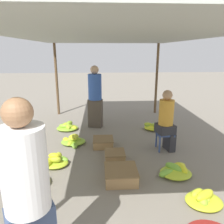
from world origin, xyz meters
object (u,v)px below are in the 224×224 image
object	(u,v)px
banana_pile_right_1	(175,171)
crate_mid	(121,175)
banana_pile_left_1	(73,141)
banana_pile_left_2	(33,180)
shopper_walking_mid	(95,96)
vendor_seated	(167,120)
banana_pile_right_0	(203,198)
stool	(165,136)
banana_pile_left_3	(68,127)
vendor_foreground	(28,197)
banana_pile_right_2	(154,127)
banana_pile_left_0	(55,161)
crate_far	(115,156)
crate_near	(103,142)

from	to	relation	value
banana_pile_right_1	crate_mid	xyz separation A→B (m)	(-0.93, -0.12, 0.04)
banana_pile_left_1	banana_pile_left_2	size ratio (longest dim) A/B	1.37
banana_pile_left_1	shopper_walking_mid	size ratio (longest dim) A/B	0.43
vendor_seated	banana_pile_right_0	world-z (taller)	vendor_seated
banana_pile_left_2	crate_mid	size ratio (longest dim) A/B	1.00
banana_pile_right_0	banana_pile_right_1	world-z (taller)	banana_pile_right_0
stool	banana_pile_right_1	size ratio (longest dim) A/B	0.64
banana_pile_right_1	shopper_walking_mid	size ratio (longest dim) A/B	0.36
stool	crate_mid	size ratio (longest dim) A/B	0.73
banana_pile_left_2	banana_pile_right_1	bearing A→B (deg)	4.43
stool	banana_pile_left_3	bearing A→B (deg)	149.28
banana_pile_left_3	banana_pile_right_0	size ratio (longest dim) A/B	1.14
stool	vendor_seated	world-z (taller)	vendor_seated
shopper_walking_mid	banana_pile_left_2	bearing A→B (deg)	-109.23
vendor_foreground	banana_pile_left_1	bearing A→B (deg)	90.55
banana_pile_right_1	vendor_foreground	bearing A→B (deg)	-137.79
stool	banana_pile_right_2	distance (m)	1.24
vendor_foreground	stool	size ratio (longest dim) A/B	4.52
stool	banana_pile_left_0	bearing A→B (deg)	-165.51
stool	crate_far	distance (m)	1.18
vendor_foreground	stool	world-z (taller)	vendor_foreground
crate_mid	banana_pile_right_2	bearing A→B (deg)	64.56
crate_far	vendor_seated	bearing A→B (deg)	20.91
crate_mid	shopper_walking_mid	bearing A→B (deg)	99.61
banana_pile_right_2	shopper_walking_mid	bearing A→B (deg)	168.67
vendor_foreground	banana_pile_right_2	bearing A→B (deg)	62.46
banana_pile_left_3	banana_pile_left_1	bearing A→B (deg)	-75.37
shopper_walking_mid	banana_pile_right_1	bearing A→B (deg)	-61.22
banana_pile_left_0	crate_mid	distance (m)	1.27
vendor_seated	crate_mid	xyz separation A→B (m)	(-1.05, -1.10, -0.55)
stool	banana_pile_left_0	distance (m)	2.26
banana_pile_left_2	crate_far	bearing A→B (deg)	29.10
banana_pile_left_1	crate_far	xyz separation A→B (m)	(0.89, -0.83, 0.02)
vendor_foreground	crate_far	world-z (taller)	vendor_foreground
shopper_walking_mid	banana_pile_left_3	bearing A→B (deg)	-164.38
banana_pile_right_2	crate_near	world-z (taller)	crate_near
banana_pile_left_2	crate_mid	distance (m)	1.38
vendor_foreground	banana_pile_right_0	xyz separation A→B (m)	(1.99, 0.94, -0.81)
vendor_seated	banana_pile_left_1	bearing A→B (deg)	168.31
vendor_foreground	crate_near	world-z (taller)	vendor_foreground
crate_mid	shopper_walking_mid	size ratio (longest dim) A/B	0.31
banana_pile_left_3	shopper_walking_mid	xyz separation A→B (m)	(0.74, 0.21, 0.78)
crate_near	vendor_seated	bearing A→B (deg)	-9.86
vendor_foreground	crate_far	size ratio (longest dim) A/B	4.47
crate_far	banana_pile_left_0	bearing A→B (deg)	-172.75
crate_near	crate_far	world-z (taller)	crate_near
banana_pile_left_0	banana_pile_left_3	world-z (taller)	banana_pile_left_0
banana_pile_left_0	banana_pile_right_1	world-z (taller)	banana_pile_left_0
stool	crate_near	distance (m)	1.33
banana_pile_left_3	banana_pile_left_2	bearing A→B (deg)	-94.62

